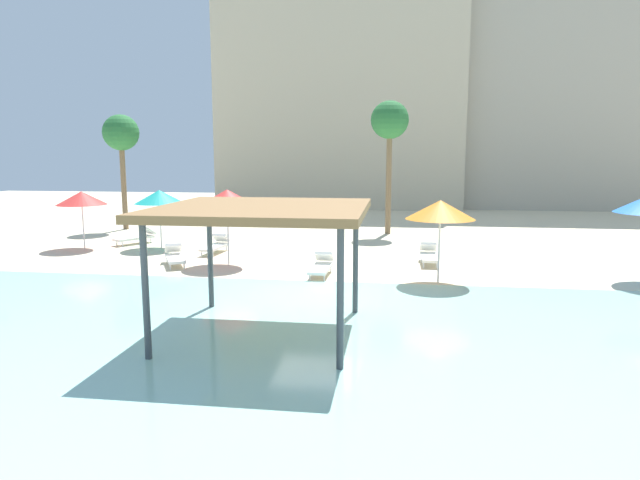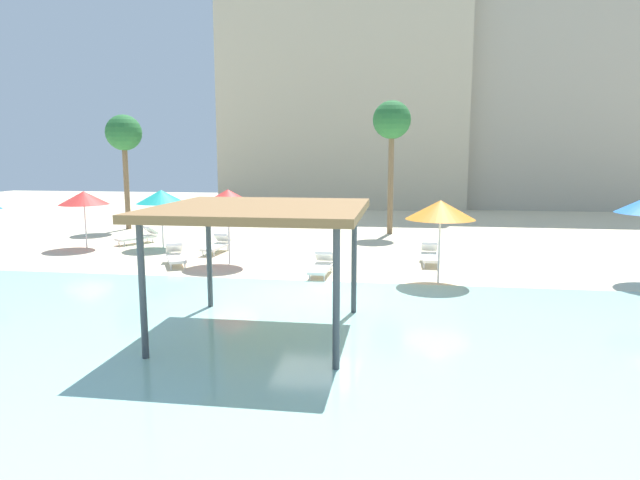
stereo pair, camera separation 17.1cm
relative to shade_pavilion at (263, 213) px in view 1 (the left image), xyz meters
The scene contains 16 objects.
ground_plane 4.76m from the shade_pavilion, 79.80° to the left, with size 80.00×80.00×0.00m, color beige.
lagoon_water 3.21m from the shade_pavilion, 64.94° to the right, with size 44.00×13.50×0.04m, color #99D1C6.
shade_pavilion is the anchor object (origin of this frame).
beach_umbrella_teal_0 13.08m from the shade_pavilion, 123.71° to the left, with size 2.13×2.13×2.53m.
beach_umbrella_red_2 14.75m from the shade_pavilion, 135.64° to the left, with size 2.11×2.11×2.48m.
beach_umbrella_red_3 8.41m from the shade_pavilion, 112.69° to the left, with size 2.16×2.16×2.80m.
beach_umbrella_orange_6 7.26m from the shade_pavilion, 53.47° to the left, with size 2.19×2.19×2.65m.
lounge_chair_1 6.83m from the shade_pavilion, 85.95° to the left, with size 0.66×1.91×0.74m.
lounge_chair_2 14.92m from the shade_pavilion, 126.79° to the left, with size 1.53×1.92×0.74m.
lounge_chair_3 11.23m from the shade_pavilion, 114.15° to the left, with size 0.75×1.94×0.74m.
lounge_chair_4 9.33m from the shade_pavilion, 125.22° to the left, with size 1.41×1.96×0.74m.
lounge_chair_6 10.17m from the shade_pavilion, 64.88° to the left, with size 0.61×1.90×0.74m.
palm_tree_0 20.20m from the shade_pavilion, 125.56° to the left, with size 1.90×1.90×6.13m.
palm_tree_1 16.98m from the shade_pavilion, 81.38° to the left, with size 1.90×1.90×6.70m.
hotel_block_0 33.93m from the shade_pavilion, 92.56° to the left, with size 18.27×10.01×17.66m, color beige.
hotel_block_1 37.61m from the shade_pavilion, 69.03° to the left, with size 22.41×9.98×18.28m, color #B2A893.
Camera 1 is at (2.26, -15.82, 4.13)m, focal length 31.26 mm.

